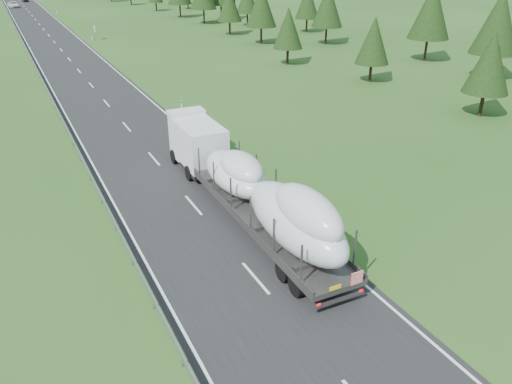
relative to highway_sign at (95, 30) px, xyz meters
name	(u,v)px	position (x,y,z in m)	size (l,w,h in m)	color
ground	(256,278)	(-7.20, -80.00, -1.81)	(400.00, 400.00, 0.00)	#264918
road_surface	(43,29)	(-7.20, 20.00, -1.80)	(10.00, 400.00, 0.02)	black
guardrail	(15,27)	(-12.50, 19.94, -1.21)	(0.10, 400.00, 0.76)	slate
marker_posts	(46,3)	(-0.70, 75.00, -1.27)	(0.13, 350.08, 1.00)	silver
highway_sign	(95,30)	(0.00, 0.00, 0.00)	(0.08, 0.90, 2.60)	slate
boat_truck	(250,184)	(-4.71, -74.32, 0.60)	(3.23, 21.50, 4.69)	silver
distant_van	(13,5)	(-10.07, 70.22, -1.00)	(2.68, 5.80, 1.61)	silver
distant_car_dark	(25,0)	(-5.63, 87.95, -1.13)	(1.59, 3.96, 1.35)	black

